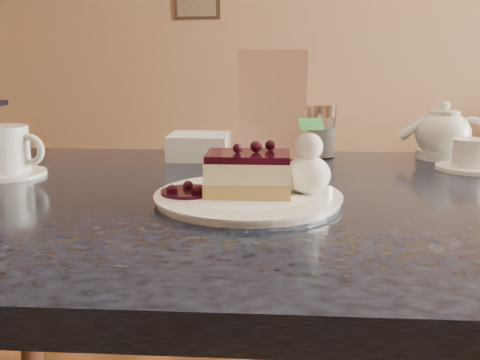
% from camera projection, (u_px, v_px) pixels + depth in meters
% --- Properties ---
extents(main_table, '(1.44, 1.05, 0.84)m').
position_uv_depth(main_table, '(250.00, 242.00, 0.93)').
color(main_table, '#181F34').
rests_on(main_table, ground).
extents(dessert_plate, '(0.29, 0.29, 0.01)m').
position_uv_depth(dessert_plate, '(248.00, 198.00, 0.85)').
color(dessert_plate, white).
rests_on(dessert_plate, main_table).
extents(cheesecake_slice, '(0.14, 0.11, 0.07)m').
position_uv_depth(cheesecake_slice, '(248.00, 174.00, 0.85)').
color(cheesecake_slice, tan).
rests_on(cheesecake_slice, dessert_plate).
extents(whipped_cream, '(0.07, 0.07, 0.06)m').
position_uv_depth(whipped_cream, '(308.00, 174.00, 0.85)').
color(whipped_cream, white).
rests_on(whipped_cream, dessert_plate).
extents(berry_sauce, '(0.09, 0.09, 0.01)m').
position_uv_depth(berry_sauce, '(189.00, 192.00, 0.85)').
color(berry_sauce, black).
rests_on(berry_sauce, dessert_plate).
extents(coffee_set, '(0.15, 0.15, 0.10)m').
position_uv_depth(coffee_set, '(7.00, 154.00, 1.04)').
color(coffee_set, white).
rests_on(coffee_set, main_table).
extents(tea_set, '(0.22, 0.26, 0.12)m').
position_uv_depth(tea_set, '(447.00, 140.00, 1.19)').
color(tea_set, white).
rests_on(tea_set, main_table).
extents(menu_card, '(0.16, 0.05, 0.25)m').
position_uv_depth(menu_card, '(272.00, 104.00, 1.22)').
color(menu_card, beige).
rests_on(menu_card, main_table).
extents(sugar_shaker, '(0.07, 0.07, 0.12)m').
position_uv_depth(sugar_shaker, '(322.00, 130.00, 1.23)').
color(sugar_shaker, white).
rests_on(sugar_shaker, main_table).
extents(napkin_stack, '(0.15, 0.15, 0.06)m').
position_uv_depth(napkin_stack, '(199.00, 146.00, 1.23)').
color(napkin_stack, white).
rests_on(napkin_stack, main_table).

